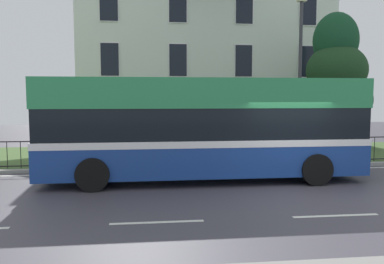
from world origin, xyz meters
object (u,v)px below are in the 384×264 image
Objects in this scene: georgian_townhouse at (198,52)px; street_lamp_post at (300,64)px; litter_bin at (55,150)px; evergreen_tree at (333,94)px; single_decker_bus at (203,127)px.

georgian_townhouse reaches higher than street_lamp_post.
litter_bin is at bearing -177.78° from street_lamp_post.
evergreen_tree reaches higher than single_decker_bus.
georgian_townhouse reaches higher than litter_bin.
street_lamp_post is 6.48× the size of litter_bin.
street_lamp_post is at bearing -77.47° from georgian_townhouse.
street_lamp_post is (-2.94, -2.99, 1.18)m from evergreen_tree.
single_decker_bus is 1.50× the size of street_lamp_post.
georgian_townhouse is at bearing 102.53° from street_lamp_post.
georgian_townhouse is 1.51× the size of single_decker_bus.
litter_bin is (-5.21, 2.86, -1.05)m from single_decker_bus.
evergreen_tree is 13.21m from litter_bin.
litter_bin is (-9.66, -0.38, -3.31)m from street_lamp_post.
evergreen_tree is 0.69× the size of single_decker_bus.
single_decker_bus reaches higher than litter_bin.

